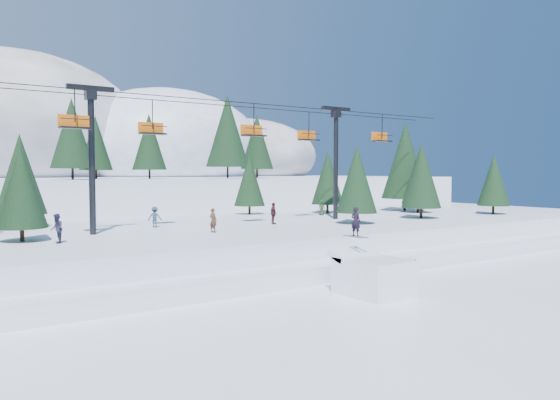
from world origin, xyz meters
TOP-DOWN VIEW (x-y plane):
  - ground at (0.00, 0.00)m, footprint 160.00×160.00m
  - mid_shelf at (0.00, 18.00)m, footprint 70.00×22.00m
  - berm at (0.00, 8.00)m, footprint 70.00×6.00m
  - mountain_ridge at (-5.08, 73.33)m, footprint 119.00×60.47m
  - jump_kicker at (1.68, 1.46)m, footprint 3.02×4.29m
  - chairlift at (1.43, 18.05)m, footprint 46.00×3.21m
  - conifer_stand at (1.83, 18.96)m, footprint 61.97×17.38m
  - distant_skiers at (-3.80, 16.86)m, footprint 32.45×9.32m
  - banner_near at (7.56, 5.02)m, footprint 2.82×0.54m
  - banner_far at (8.16, 5.92)m, footprint 2.85×0.28m

SIDE VIEW (x-z plane):
  - ground at x=0.00m, z-range 0.00..0.00m
  - banner_near at x=7.56m, z-range 0.09..0.99m
  - banner_far at x=8.16m, z-range 0.09..0.99m
  - berm at x=0.00m, z-range 0.00..1.10m
  - jump_kicker at x=1.68m, z-range -1.29..3.56m
  - mid_shelf at x=0.00m, z-range 0.00..2.50m
  - distant_skiers at x=-3.80m, z-range 2.43..4.26m
  - conifer_stand at x=1.83m, z-range 1.96..11.85m
  - chairlift at x=1.43m, z-range 4.18..14.46m
  - mountain_ridge at x=-5.08m, z-range -3.58..22.88m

